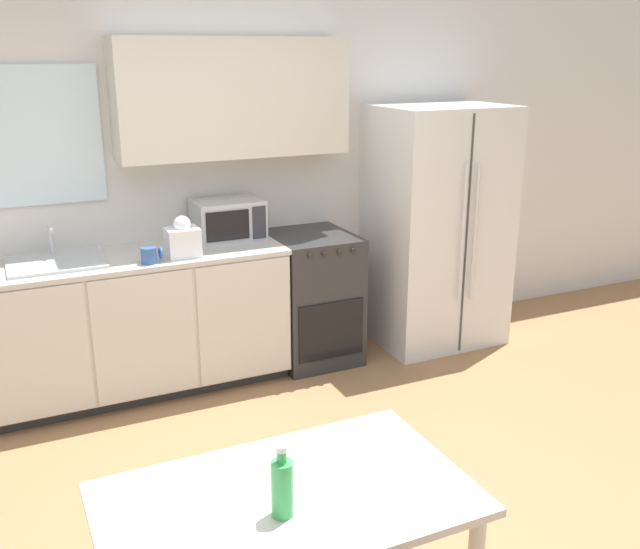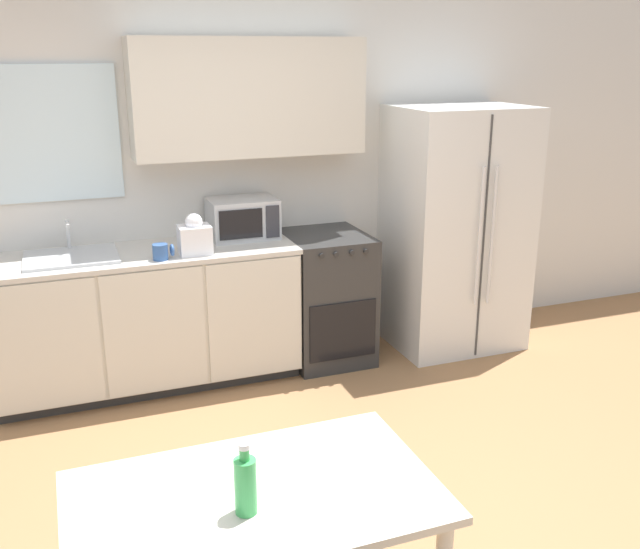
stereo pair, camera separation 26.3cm
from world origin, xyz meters
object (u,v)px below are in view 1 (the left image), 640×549
Objects in this scene: dining_table at (287,523)px; drink_bottle at (282,487)px; oven_range at (312,297)px; refrigerator at (436,227)px; coffee_mug at (150,255)px; microwave at (228,220)px.

dining_table is 4.95× the size of drink_bottle.
refrigerator is at bearing -2.88° from oven_range.
coffee_mug is at bearing 88.51° from dining_table.
refrigerator is 3.30m from dining_table.
refrigerator reaches higher than dining_table.
refrigerator is 3.39m from drink_bottle.
oven_range is 0.83m from microwave.
coffee_mug is 0.52× the size of drink_bottle.
microwave is at bearing 167.35° from oven_range.
dining_table is at bearing 60.64° from drink_bottle.
coffee_mug is (-1.16, -0.21, 0.51)m from oven_range.
dining_table is at bearing -104.21° from microwave.
coffee_mug is at bearing 87.37° from drink_bottle.
oven_range is 1.09m from refrigerator.
coffee_mug is (-2.16, -0.16, 0.08)m from refrigerator.
drink_bottle is (-1.27, -2.57, 0.38)m from oven_range.
refrigerator reaches higher than oven_range.
refrigerator is 1.44× the size of dining_table.
refrigerator is at bearing 47.62° from dining_table.
microwave is 2.72m from dining_table.
refrigerator is 1.58m from microwave.
drink_bottle is at bearing -119.36° from dining_table.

